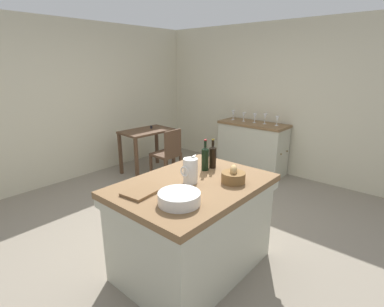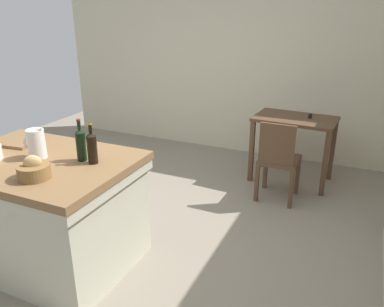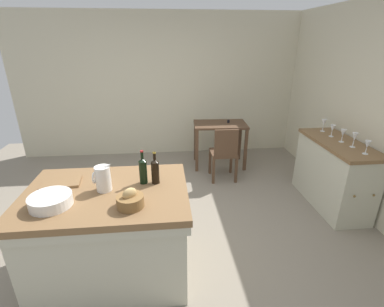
% 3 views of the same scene
% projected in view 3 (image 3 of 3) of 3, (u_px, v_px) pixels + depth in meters
% --- Properties ---
extents(ground_plane, '(6.76, 6.76, 0.00)m').
position_uv_depth(ground_plane, '(165.00, 231.00, 3.32)').
color(ground_plane, gray).
extents(wall_back, '(5.32, 0.12, 2.60)m').
position_uv_depth(wall_back, '(161.00, 87.00, 5.23)').
color(wall_back, beige).
rests_on(wall_back, ground).
extents(island_table, '(1.42, 1.02, 0.89)m').
position_uv_depth(island_table, '(111.00, 230.00, 2.58)').
color(island_table, brown).
rests_on(island_table, ground).
extents(side_cabinet, '(0.52, 1.24, 0.91)m').
position_uv_depth(side_cabinet, '(333.00, 174.00, 3.72)').
color(side_cabinet, brown).
rests_on(side_cabinet, ground).
extents(writing_desk, '(0.93, 0.61, 0.83)m').
position_uv_depth(writing_desk, '(220.00, 131.00, 4.85)').
color(writing_desk, '#513826').
rests_on(writing_desk, ground).
extents(wooden_chair, '(0.40, 0.40, 0.88)m').
position_uv_depth(wooden_chair, '(224.00, 152.00, 4.37)').
color(wooden_chair, '#513826').
rests_on(wooden_chair, ground).
extents(pitcher, '(0.17, 0.13, 0.27)m').
position_uv_depth(pitcher, '(103.00, 178.00, 2.39)').
color(pitcher, silver).
rests_on(pitcher, island_table).
extents(wash_bowl, '(0.33, 0.33, 0.09)m').
position_uv_depth(wash_bowl, '(51.00, 201.00, 2.19)').
color(wash_bowl, silver).
rests_on(wash_bowl, island_table).
extents(bread_basket, '(0.21, 0.21, 0.16)m').
position_uv_depth(bread_basket, '(130.00, 200.00, 2.17)').
color(bread_basket, brown).
rests_on(bread_basket, island_table).
extents(cutting_board, '(0.36, 0.25, 0.02)m').
position_uv_depth(cutting_board, '(61.00, 183.00, 2.54)').
color(cutting_board, brown).
rests_on(cutting_board, island_table).
extents(wine_bottle_dark, '(0.07, 0.07, 0.31)m').
position_uv_depth(wine_bottle_dark, '(155.00, 171.00, 2.51)').
color(wine_bottle_dark, black).
rests_on(wine_bottle_dark, island_table).
extents(wine_bottle_amber, '(0.07, 0.07, 0.32)m').
position_uv_depth(wine_bottle_amber, '(143.00, 170.00, 2.51)').
color(wine_bottle_amber, black).
rests_on(wine_bottle_amber, island_table).
extents(wine_glass_far_left, '(0.07, 0.07, 0.16)m').
position_uv_depth(wine_glass_far_left, '(367.00, 145.00, 3.13)').
color(wine_glass_far_left, white).
rests_on(wine_glass_far_left, side_cabinet).
extents(wine_glass_left, '(0.07, 0.07, 0.18)m').
position_uv_depth(wine_glass_left, '(355.00, 137.00, 3.33)').
color(wine_glass_left, white).
rests_on(wine_glass_left, side_cabinet).
extents(wine_glass_middle, '(0.07, 0.07, 0.17)m').
position_uv_depth(wine_glass_middle, '(343.00, 133.00, 3.50)').
color(wine_glass_middle, white).
rests_on(wine_glass_middle, side_cabinet).
extents(wine_glass_right, '(0.07, 0.07, 0.16)m').
position_uv_depth(wine_glass_right, '(333.00, 129.00, 3.71)').
color(wine_glass_right, white).
rests_on(wine_glass_right, side_cabinet).
extents(wine_glass_far_right, '(0.07, 0.07, 0.17)m').
position_uv_depth(wine_glass_far_right, '(324.00, 123.00, 3.92)').
color(wine_glass_far_right, white).
rests_on(wine_glass_far_right, side_cabinet).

